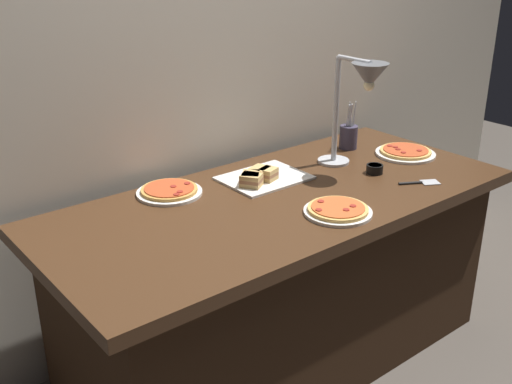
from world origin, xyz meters
name	(u,v)px	position (x,y,z in m)	size (l,w,h in m)	color
ground_plane	(279,356)	(0.00, 0.00, 0.00)	(8.00, 8.00, 0.00)	#4C443D
back_wall	(206,63)	(0.00, 0.50, 1.20)	(4.40, 0.04, 2.40)	beige
buffet_table	(281,279)	(0.00, 0.00, 0.39)	(1.90, 0.84, 0.76)	#422816
heat_lamp	(363,86)	(0.43, 0.00, 1.13)	(0.15, 0.32, 0.48)	#B7BABF
pizza_plate_front	(338,210)	(0.05, -0.25, 0.77)	(0.25, 0.25, 0.03)	white
pizza_plate_center	(405,152)	(0.76, 0.01, 0.77)	(0.27, 0.27, 0.03)	white
pizza_plate_raised_stand	(169,191)	(-0.33, 0.29, 0.77)	(0.26, 0.26, 0.03)	white
sandwich_platter	(260,177)	(0.02, 0.16, 0.78)	(0.34, 0.27, 0.06)	white
sauce_cup_near	(375,169)	(0.47, -0.06, 0.78)	(0.07, 0.07, 0.04)	black
utensil_holder	(348,136)	(0.62, 0.24, 0.82)	(0.08, 0.08, 0.23)	#383347
serving_spatula	(421,183)	(0.52, -0.26, 0.76)	(0.16, 0.11, 0.01)	#B7BABF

